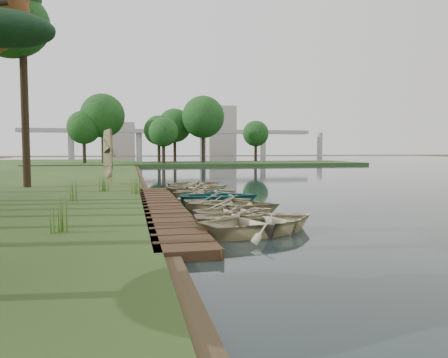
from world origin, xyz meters
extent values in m
plane|color=#3D2F1D|center=(0.00, 0.00, 0.00)|extent=(300.00, 300.00, 0.00)
cube|color=#372415|center=(-1.60, 0.00, 0.15)|extent=(1.60, 16.00, 0.30)
cube|color=#2A461F|center=(8.00, 50.00, 0.23)|extent=(50.00, 14.00, 0.45)
cylinder|color=black|center=(-15.33, 50.00, 2.85)|extent=(0.50, 0.50, 4.80)
sphere|color=#1A4618|center=(-15.33, 50.00, 6.45)|extent=(5.60, 5.60, 5.60)
cylinder|color=black|center=(-8.67, 50.00, 2.85)|extent=(0.50, 0.50, 4.80)
sphere|color=#1A4618|center=(-8.67, 50.00, 6.45)|extent=(5.60, 5.60, 5.60)
cylinder|color=black|center=(-2.00, 50.00, 2.85)|extent=(0.50, 0.50, 4.80)
sphere|color=#1A4618|center=(-2.00, 50.00, 6.45)|extent=(5.60, 5.60, 5.60)
cylinder|color=black|center=(4.67, 50.00, 2.85)|extent=(0.50, 0.50, 4.80)
sphere|color=#1A4618|center=(4.67, 50.00, 6.45)|extent=(5.60, 5.60, 5.60)
cylinder|color=black|center=(11.33, 50.00, 2.85)|extent=(0.50, 0.50, 4.80)
sphere|color=#1A4618|center=(11.33, 50.00, 6.45)|extent=(5.60, 5.60, 5.60)
cylinder|color=black|center=(18.00, 50.00, 2.85)|extent=(0.50, 0.50, 4.80)
sphere|color=#1A4618|center=(18.00, 50.00, 6.45)|extent=(5.60, 5.60, 5.60)
cylinder|color=black|center=(24.67, 50.00, 2.85)|extent=(0.50, 0.50, 4.80)
sphere|color=#1A4618|center=(24.67, 50.00, 6.45)|extent=(5.60, 5.60, 5.60)
cube|color=#A5A5A0|center=(10.00, 120.00, 8.00)|extent=(90.00, 4.00, 1.20)
cylinder|color=#A5A5A0|center=(-20.00, 120.00, 4.00)|extent=(1.80, 1.80, 8.00)
cylinder|color=#A5A5A0|center=(0.00, 120.00, 4.00)|extent=(1.80, 1.80, 8.00)
cylinder|color=#A5A5A0|center=(20.00, 120.00, 4.00)|extent=(1.80, 1.80, 8.00)
cylinder|color=#A5A5A0|center=(40.00, 120.00, 4.00)|extent=(1.80, 1.80, 8.00)
cylinder|color=#A5A5A0|center=(60.00, 120.00, 4.00)|extent=(1.80, 1.80, 8.00)
cube|color=#A5A5A0|center=(30.00, 140.00, 9.00)|extent=(10.00, 8.00, 18.00)
cube|color=#A5A5A0|center=(-5.00, 145.00, 6.00)|extent=(8.00, 8.00, 12.00)
imported|color=tan|center=(1.02, -5.08, 0.46)|extent=(4.71, 4.03, 0.82)
imported|color=tan|center=(0.76, -3.63, 0.39)|extent=(3.36, 2.49, 0.67)
imported|color=tan|center=(0.84, -2.12, 0.36)|extent=(3.12, 2.32, 0.62)
imported|color=tan|center=(1.18, -0.74, 0.43)|extent=(4.35, 3.77, 0.75)
imported|color=tan|center=(0.91, 0.99, 0.37)|extent=(3.13, 2.29, 0.63)
imported|color=#297374|center=(1.18, 2.26, 0.43)|extent=(3.87, 2.87, 0.77)
imported|color=tan|center=(0.80, 4.07, 0.38)|extent=(3.90, 3.44, 0.67)
imported|color=tan|center=(1.10, 5.19, 0.38)|extent=(3.26, 2.37, 0.66)
imported|color=tan|center=(0.89, 7.12, 0.42)|extent=(4.09, 3.40, 0.73)
imported|color=tan|center=(1.13, 8.25, 0.41)|extent=(4.07, 3.43, 0.72)
imported|color=tan|center=(1.19, 10.03, 0.41)|extent=(3.95, 3.20, 0.72)
imported|color=tan|center=(-4.13, 11.69, 0.67)|extent=(3.78, 2.83, 0.74)
cylinder|color=black|center=(-8.93, 10.36, 5.41)|extent=(0.44, 0.44, 10.23)
ellipsoid|color=#1A4618|center=(-8.93, 10.36, 10.53)|extent=(4.71, 4.71, 4.01)
cone|color=#3F661E|center=(-4.80, -5.17, 0.79)|extent=(0.60, 0.60, 0.98)
cone|color=#3F661E|center=(-5.31, 2.55, 0.74)|extent=(0.60, 0.60, 0.88)
cone|color=#3F661E|center=(-4.26, 6.77, 0.74)|extent=(0.60, 0.60, 0.88)
cone|color=#3F661E|center=(-2.60, 5.04, 0.76)|extent=(0.60, 0.60, 0.92)
camera|label=1|loc=(-2.89, -17.61, 2.61)|focal=35.00mm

